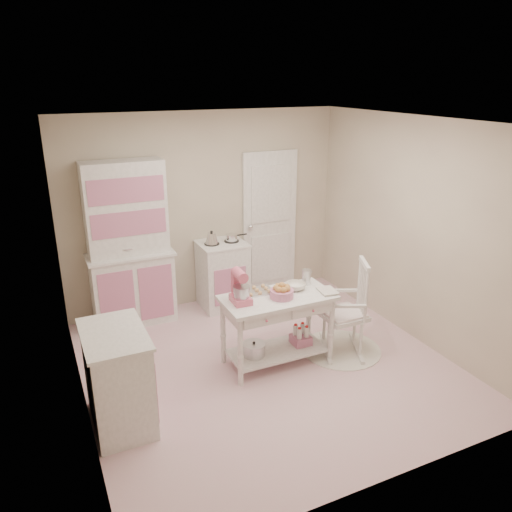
{
  "coord_description": "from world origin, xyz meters",
  "views": [
    {
      "loc": [
        -2.12,
        -4.28,
        3.0
      ],
      "look_at": [
        0.1,
        0.51,
        1.09
      ],
      "focal_mm": 35.0,
      "sensor_mm": 36.0,
      "label": 1
    }
  ],
  "objects_px": {
    "work_table": "(277,330)",
    "bread_basket": "(282,294)",
    "stove": "(223,275)",
    "base_cabinet": "(118,379)",
    "rocking_chair": "(344,307)",
    "hutch": "(129,245)",
    "stand_mixer": "(241,287)"
  },
  "relations": [
    {
      "from": "rocking_chair",
      "to": "base_cabinet",
      "type": "bearing_deg",
      "value": -151.07
    },
    {
      "from": "hutch",
      "to": "stove",
      "type": "bearing_deg",
      "value": -2.39
    },
    {
      "from": "stand_mixer",
      "to": "hutch",
      "type": "bearing_deg",
      "value": 118.0
    },
    {
      "from": "base_cabinet",
      "to": "work_table",
      "type": "relative_size",
      "value": 0.77
    },
    {
      "from": "work_table",
      "to": "rocking_chair",
      "type": "bearing_deg",
      "value": -6.22
    },
    {
      "from": "bread_basket",
      "to": "rocking_chair",
      "type": "bearing_deg",
      "value": -2.7
    },
    {
      "from": "stove",
      "to": "base_cabinet",
      "type": "bearing_deg",
      "value": -132.33
    },
    {
      "from": "stove",
      "to": "rocking_chair",
      "type": "xyz_separation_m",
      "value": [
        0.81,
        -1.69,
        0.09
      ]
    },
    {
      "from": "base_cabinet",
      "to": "hutch",
      "type": "bearing_deg",
      "value": 74.52
    },
    {
      "from": "rocking_chair",
      "to": "stand_mixer",
      "type": "height_order",
      "value": "stand_mixer"
    },
    {
      "from": "hutch",
      "to": "work_table",
      "type": "height_order",
      "value": "hutch"
    },
    {
      "from": "hutch",
      "to": "stand_mixer",
      "type": "height_order",
      "value": "hutch"
    },
    {
      "from": "stove",
      "to": "stand_mixer",
      "type": "distance_m",
      "value": 1.71
    },
    {
      "from": "hutch",
      "to": "base_cabinet",
      "type": "height_order",
      "value": "hutch"
    },
    {
      "from": "stove",
      "to": "bread_basket",
      "type": "distance_m",
      "value": 1.7
    },
    {
      "from": "stove",
      "to": "bread_basket",
      "type": "relative_size",
      "value": 3.68
    },
    {
      "from": "base_cabinet",
      "to": "stove",
      "type": "bearing_deg",
      "value": 47.67
    },
    {
      "from": "stove",
      "to": "base_cabinet",
      "type": "distance_m",
      "value": 2.59
    },
    {
      "from": "stove",
      "to": "rocking_chair",
      "type": "distance_m",
      "value": 1.87
    },
    {
      "from": "rocking_chair",
      "to": "work_table",
      "type": "distance_m",
      "value": 0.81
    },
    {
      "from": "rocking_chair",
      "to": "bread_basket",
      "type": "height_order",
      "value": "rocking_chair"
    },
    {
      "from": "hutch",
      "to": "rocking_chair",
      "type": "xyz_separation_m",
      "value": [
        2.01,
        -1.74,
        -0.49
      ]
    },
    {
      "from": "base_cabinet",
      "to": "rocking_chair",
      "type": "height_order",
      "value": "rocking_chair"
    },
    {
      "from": "hutch",
      "to": "stand_mixer",
      "type": "xyz_separation_m",
      "value": [
        0.79,
        -1.63,
        -0.07
      ]
    },
    {
      "from": "work_table",
      "to": "bread_basket",
      "type": "relative_size",
      "value": 4.8
    },
    {
      "from": "hutch",
      "to": "stand_mixer",
      "type": "relative_size",
      "value": 6.12
    },
    {
      "from": "hutch",
      "to": "rocking_chair",
      "type": "bearing_deg",
      "value": -40.9
    },
    {
      "from": "rocking_chair",
      "to": "hutch",
      "type": "bearing_deg",
      "value": 162.98
    },
    {
      "from": "stand_mixer",
      "to": "stove",
      "type": "bearing_deg",
      "value": 77.67
    },
    {
      "from": "work_table",
      "to": "bread_basket",
      "type": "bearing_deg",
      "value": -68.2
    },
    {
      "from": "rocking_chair",
      "to": "bread_basket",
      "type": "bearing_deg",
      "value": -158.82
    },
    {
      "from": "stove",
      "to": "rocking_chair",
      "type": "relative_size",
      "value": 0.84
    }
  ]
}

